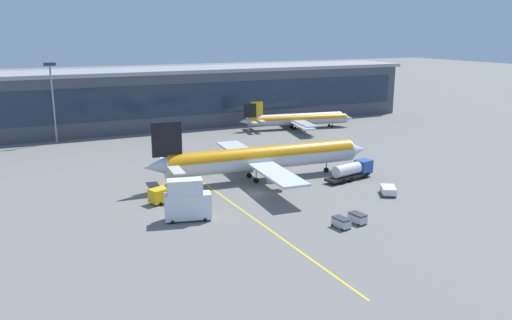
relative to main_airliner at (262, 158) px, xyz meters
The scene contains 13 objects.
ground_plane 9.66m from the main_airliner, 123.62° to the right, with size 700.00×700.00×0.00m, color slate.
apron_lead_in_line 12.53m from the main_airliner, 153.64° to the right, with size 0.30×80.00×0.01m, color yellow.
terminal_building 65.77m from the main_airliner, 104.43° to the left, with size 187.41×20.09×16.64m.
main_airliner is the anchor object (origin of this frame).
fuel_tanker 17.11m from the main_airliner, 24.58° to the right, with size 11.09×4.85×3.25m.
lavatory_truck 20.51m from the main_airliner, 166.31° to the right, with size 6.24×4.19×2.50m.
catering_lift 24.30m from the main_airliner, 143.02° to the right, with size 7.20×4.03×6.30m.
pushback_tug 23.65m from the main_airliner, 48.50° to the right, with size 3.92×4.44×1.40m.
baggage_cart_0 27.03m from the main_airliner, 91.01° to the right, with size 1.97×2.85×1.48m.
baggage_cart_1 26.68m from the main_airliner, 84.17° to the right, with size 1.97×2.85×1.48m.
commuter_jet_far 53.92m from the main_airliner, 53.07° to the left, with size 31.28×25.03×8.09m.
commuter_jet_near 52.54m from the main_airliner, 53.21° to the left, with size 33.62×27.13×7.70m.
apron_light_mast_0 61.40m from the main_airliner, 122.10° to the left, with size 2.80×0.50×19.84m.
Camera 1 is at (-35.86, -76.60, 27.28)m, focal length 36.04 mm.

